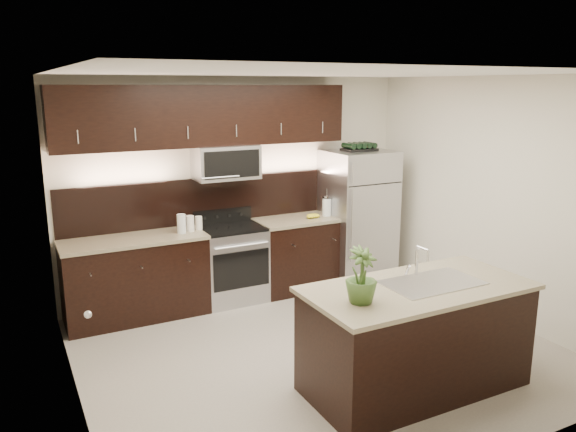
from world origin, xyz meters
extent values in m
plane|color=gray|center=(0.00, 0.00, 0.00)|extent=(4.50, 4.50, 0.00)
cube|color=beige|center=(0.00, 2.00, 1.35)|extent=(4.50, 0.02, 2.70)
cube|color=beige|center=(0.00, -2.00, 1.35)|extent=(4.50, 0.02, 2.70)
cube|color=beige|center=(-2.25, 0.00, 1.35)|extent=(0.02, 4.00, 2.70)
cube|color=beige|center=(2.25, 0.00, 1.35)|extent=(0.02, 4.00, 2.70)
cube|color=white|center=(0.00, 0.00, 2.70)|extent=(4.50, 4.00, 0.02)
cube|color=silver|center=(-2.23, -0.80, 1.01)|extent=(0.04, 0.80, 2.02)
sphere|color=silver|center=(-2.20, -0.48, 1.00)|extent=(0.06, 0.06, 0.06)
cube|color=black|center=(-2.24, 0.75, 1.65)|extent=(0.01, 0.32, 0.46)
cube|color=white|center=(-2.23, 0.75, 1.65)|extent=(0.00, 0.24, 0.36)
cube|color=black|center=(-1.42, 1.69, 0.45)|extent=(1.57, 0.62, 0.90)
cube|color=black|center=(0.71, 1.69, 0.45)|extent=(1.16, 0.62, 0.90)
cube|color=#B2B2B7|center=(-0.25, 1.69, 0.45)|extent=(0.76, 0.62, 0.90)
cube|color=black|center=(-0.25, 1.69, 0.92)|extent=(0.76, 0.60, 0.03)
cube|color=tan|center=(-1.42, 1.69, 0.92)|extent=(1.59, 0.65, 0.04)
cube|color=tan|center=(0.71, 1.69, 0.92)|extent=(1.18, 0.65, 0.04)
cube|color=black|center=(-0.46, 1.99, 1.22)|extent=(3.49, 0.02, 0.56)
cube|color=#B2B2B7|center=(-0.25, 1.80, 1.70)|extent=(0.76, 0.40, 0.40)
cube|color=black|center=(-0.46, 1.83, 2.25)|extent=(3.49, 0.33, 0.70)
cube|color=black|center=(0.39, -0.97, 0.45)|extent=(1.90, 0.90, 0.90)
cube|color=tan|center=(0.39, -0.97, 0.92)|extent=(1.96, 0.96, 0.04)
cube|color=silver|center=(0.54, -0.97, 0.95)|extent=(0.84, 0.50, 0.01)
cylinder|color=silver|center=(0.54, -0.76, 1.06)|extent=(0.03, 0.03, 0.24)
cylinder|color=silver|center=(0.54, -0.83, 1.21)|extent=(0.02, 0.14, 0.02)
cylinder|color=silver|center=(0.54, -0.90, 1.16)|extent=(0.02, 0.02, 0.10)
cube|color=#B2B2B7|center=(1.54, 1.63, 0.88)|extent=(0.85, 0.77, 1.76)
cube|color=black|center=(1.54, 1.63, 1.78)|extent=(0.44, 0.27, 0.03)
cylinder|color=black|center=(1.38, 1.63, 1.83)|extent=(0.07, 0.25, 0.07)
cylinder|color=black|center=(1.46, 1.63, 1.83)|extent=(0.07, 0.25, 0.07)
cylinder|color=black|center=(1.54, 1.63, 1.83)|extent=(0.07, 0.25, 0.07)
cylinder|color=black|center=(1.63, 1.63, 1.83)|extent=(0.07, 0.25, 0.07)
cylinder|color=black|center=(1.71, 1.63, 1.83)|extent=(0.07, 0.25, 0.07)
imported|color=#345020|center=(-0.25, -1.06, 1.16)|extent=(0.30, 0.30, 0.44)
cylinder|color=silver|center=(-0.87, 1.64, 1.05)|extent=(0.10, 0.10, 0.22)
cylinder|color=silver|center=(-0.76, 1.68, 1.03)|extent=(0.09, 0.09, 0.18)
cylinder|color=silver|center=(-0.64, 1.71, 1.02)|extent=(0.08, 0.08, 0.16)
cylinder|color=silver|center=(1.07, 1.64, 1.05)|extent=(0.11, 0.11, 0.23)
cylinder|color=silver|center=(1.07, 1.64, 1.18)|extent=(0.12, 0.12, 0.02)
cylinder|color=silver|center=(1.07, 1.64, 1.24)|extent=(0.01, 0.01, 0.09)
ellipsoid|color=gold|center=(0.78, 1.61, 0.97)|extent=(0.19, 0.15, 0.06)
camera|label=1|loc=(-2.65, -4.45, 2.59)|focal=35.00mm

